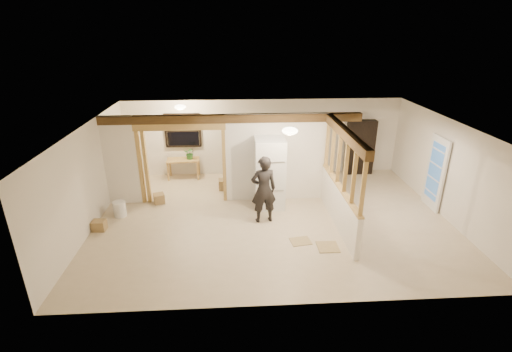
{
  "coord_description": "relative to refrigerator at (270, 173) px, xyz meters",
  "views": [
    {
      "loc": [
        -0.95,
        -8.52,
        4.67
      ],
      "look_at": [
        -0.41,
        0.4,
        1.04
      ],
      "focal_mm": 26.0,
      "sensor_mm": 36.0,
      "label": 1
    }
  ],
  "objects": [
    {
      "name": "wall_back",
      "position": [
        0.02,
        2.5,
        0.28
      ],
      "size": [
        9.0,
        0.01,
        2.5
      ],
      "primitive_type": "cube",
      "color": "silver",
      "rests_on": "floor"
    },
    {
      "name": "ceiling_dome_util",
      "position": [
        -2.48,
        1.55,
        1.51
      ],
      "size": [
        0.32,
        0.32,
        0.14
      ],
      "primitive_type": "ellipsoid",
      "color": "#FFEABF",
      "rests_on": "ceiling"
    },
    {
      "name": "box_util_b",
      "position": [
        -3.1,
        0.35,
        -0.83
      ],
      "size": [
        0.37,
        0.37,
        0.27
      ],
      "primitive_type": "cube",
      "rotation": [
        0.0,
        0.0,
        0.33
      ],
      "color": "olive",
      "rests_on": "floor"
    },
    {
      "name": "potted_plant",
      "position": [
        -2.37,
        2.18,
        -0.12
      ],
      "size": [
        0.41,
        0.37,
        0.39
      ],
      "primitive_type": "imported",
      "rotation": [
        0.0,
        0.0,
        -0.19
      ],
      "color": "#2A5526",
      "rests_on": "work_table"
    },
    {
      "name": "box_util_a",
      "position": [
        -1.26,
        1.2,
        -0.81
      ],
      "size": [
        0.38,
        0.33,
        0.31
      ],
      "primitive_type": "cube",
      "rotation": [
        0.0,
        0.0,
        0.06
      ],
      "color": "olive",
      "rests_on": "floor"
    },
    {
      "name": "woman",
      "position": [
        -0.23,
        -0.87,
        -0.09
      ],
      "size": [
        0.7,
        0.52,
        1.76
      ],
      "primitive_type": "imported",
      "rotation": [
        0.0,
        0.0,
        3.3
      ],
      "color": "black",
      "rests_on": "floor"
    },
    {
      "name": "floor_panel_near",
      "position": [
        1.13,
        -2.2,
        -0.96
      ],
      "size": [
        0.48,
        0.48,
        0.02
      ],
      "primitive_type": "cube",
      "rotation": [
        0.0,
        0.0,
        -0.01
      ],
      "color": "tan",
      "rests_on": "floor"
    },
    {
      "name": "doorway_frame",
      "position": [
        -2.38,
        0.45,
        0.13
      ],
      "size": [
        2.46,
        0.14,
        2.2
      ],
      "primitive_type": "cube",
      "color": "tan",
      "rests_on": "floor"
    },
    {
      "name": "pony_wall",
      "position": [
        1.62,
        -1.15,
        -0.47
      ],
      "size": [
        0.12,
        3.2,
        1.0
      ],
      "primitive_type": "cube",
      "color": "white",
      "rests_on": "floor"
    },
    {
      "name": "partition_left_stub",
      "position": [
        -4.03,
        0.45,
        0.28
      ],
      "size": [
        0.9,
        0.12,
        2.5
      ],
      "primitive_type": "cube",
      "color": "white",
      "rests_on": "floor"
    },
    {
      "name": "window_back",
      "position": [
        -2.58,
        2.42,
        0.58
      ],
      "size": [
        1.12,
        0.1,
        1.1
      ],
      "primitive_type": "cube",
      "color": "black",
      "rests_on": "wall_back"
    },
    {
      "name": "partition_center",
      "position": [
        0.22,
        0.45,
        0.28
      ],
      "size": [
        2.8,
        0.12,
        2.5
      ],
      "primitive_type": "cube",
      "color": "white",
      "rests_on": "floor"
    },
    {
      "name": "french_door",
      "position": [
        4.44,
        -0.35,
        0.03
      ],
      "size": [
        0.12,
        0.86,
        2.0
      ],
      "primitive_type": "cube",
      "color": "white",
      "rests_on": "floor"
    },
    {
      "name": "floor",
      "position": [
        0.02,
        -0.75,
        -0.97
      ],
      "size": [
        9.0,
        6.5,
        0.01
      ],
      "primitive_type": "cube",
      "color": "beige",
      "rests_on": "ground"
    },
    {
      "name": "header_beam_right",
      "position": [
        1.62,
        -1.15,
        1.41
      ],
      "size": [
        0.18,
        3.3,
        0.22
      ],
      "primitive_type": "cube",
      "color": "#4F371B",
      "rests_on": "ceiling"
    },
    {
      "name": "wall_right",
      "position": [
        4.52,
        -0.75,
        0.28
      ],
      "size": [
        0.01,
        6.5,
        2.5
      ],
      "primitive_type": "cube",
      "color": "silver",
      "rests_on": "floor"
    },
    {
      "name": "bucket",
      "position": [
        -3.98,
        -0.39,
        -0.76
      ],
      "size": [
        0.35,
        0.35,
        0.41
      ],
      "primitive_type": "cylinder",
      "rotation": [
        0.0,
        0.0,
        0.09
      ],
      "color": "white",
      "rests_on": "floor"
    },
    {
      "name": "floor_panel_far",
      "position": [
        0.55,
        -1.92,
        -0.96
      ],
      "size": [
        0.52,
        0.44,
        0.01
      ],
      "primitive_type": "cube",
      "rotation": [
        0.0,
        0.0,
        0.16
      ],
      "color": "tan",
      "rests_on": "floor"
    },
    {
      "name": "work_table",
      "position": [
        -2.61,
        2.18,
        -0.64
      ],
      "size": [
        1.07,
        0.58,
        0.65
      ],
      "primitive_type": "cube",
      "rotation": [
        0.0,
        0.0,
        0.06
      ],
      "color": "tan",
      "rests_on": "floor"
    },
    {
      "name": "stud_partition",
      "position": [
        1.62,
        -1.15,
        0.69
      ],
      "size": [
        0.14,
        3.2,
        1.32
      ],
      "primitive_type": "cube",
      "color": "tan",
      "rests_on": "pony_wall"
    },
    {
      "name": "ceiling_dome_main",
      "position": [
        0.32,
        -1.25,
        1.51
      ],
      "size": [
        0.36,
        0.36,
        0.16
      ],
      "primitive_type": "ellipsoid",
      "color": "#FFEABF",
      "rests_on": "ceiling"
    },
    {
      "name": "refrigerator",
      "position": [
        0.0,
        0.0,
        0.0
      ],
      "size": [
        0.8,
        0.78,
        1.94
      ],
      "primitive_type": "cube",
      "color": "white",
      "rests_on": "floor"
    },
    {
      "name": "ceiling",
      "position": [
        0.02,
        -0.75,
        1.53
      ],
      "size": [
        9.0,
        6.5,
        0.01
      ],
      "primitive_type": "cube",
      "color": "white"
    },
    {
      "name": "hanging_bulb",
      "position": [
        -1.98,
        0.85,
        1.21
      ],
      "size": [
        0.07,
        0.07,
        0.07
      ],
      "primitive_type": "ellipsoid",
      "color": "#FFD88C",
      "rests_on": "ceiling"
    },
    {
      "name": "shop_vac",
      "position": [
        -4.18,
        1.04,
        -0.64
      ],
      "size": [
        0.65,
        0.65,
        0.66
      ],
      "primitive_type": "cylinder",
      "rotation": [
        0.0,
        0.0,
        -0.35
      ],
      "color": "maroon",
      "rests_on": "floor"
    },
    {
      "name": "header_beam_back",
      "position": [
        -0.98,
        0.45,
        1.41
      ],
      "size": [
        7.0,
        0.18,
        0.22
      ],
      "primitive_type": "cube",
      "color": "#4F371B",
      "rests_on": "ceiling"
    },
    {
      "name": "wall_left",
      "position": [
        -4.48,
        -0.75,
        0.28
      ],
      "size": [
        0.01,
        6.5,
        2.5
      ],
      "primitive_type": "cube",
      "color": "silver",
      "rests_on": "floor"
    },
    {
      "name": "bookshelf",
      "position": [
        3.25,
        2.28,
        -0.06
      ],
      "size": [
        0.91,
        0.3,
        1.83
      ],
      "primitive_type": "cube",
      "color": "black",
      "rests_on": "floor"
    },
    {
      "name": "box_front",
      "position": [
        -4.3,
        -1.1,
        -0.84
      ],
      "size": [
        0.33,
        0.27,
        0.26
      ],
      "primitive_type": "cube",
      "rotation": [
        0.0,
        0.0,
        -0.06
      ],
      "color": "olive",
      "rests_on": "floor"
    },
    {
      "name": "wall_front",
      "position": [
        0.02,
        -4.0,
        0.28
      ],
      "size": [
        9.0,
        0.01,
        2.5
      ],
      "primitive_type": "cube",
      "color": "silver",
      "rests_on": "floor"
    }
  ]
}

